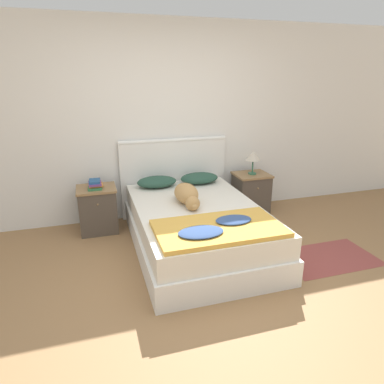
{
  "coord_description": "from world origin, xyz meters",
  "views": [
    {
      "loc": [
        -0.94,
        -2.33,
        1.87
      ],
      "look_at": [
        0.14,
        1.21,
        0.6
      ],
      "focal_mm": 32.0,
      "sensor_mm": 36.0,
      "label": 1
    }
  ],
  "objects_px": {
    "bed": "(197,227)",
    "pillow_right": "(199,178)",
    "book_stack": "(95,184)",
    "nightstand_left": "(98,209)",
    "pillow_left": "(157,182)",
    "dog": "(187,195)",
    "table_lamp": "(253,157)",
    "nightstand_right": "(251,193)"
  },
  "relations": [
    {
      "from": "bed",
      "to": "pillow_right",
      "type": "xyz_separation_m",
      "value": [
        0.29,
        0.82,
        0.32
      ]
    },
    {
      "from": "pillow_right",
      "to": "book_stack",
      "type": "height_order",
      "value": "book_stack"
    },
    {
      "from": "nightstand_left",
      "to": "pillow_left",
      "type": "bearing_deg",
      "value": 1.95
    },
    {
      "from": "dog",
      "to": "table_lamp",
      "type": "height_order",
      "value": "table_lamp"
    },
    {
      "from": "nightstand_right",
      "to": "table_lamp",
      "type": "xyz_separation_m",
      "value": [
        0.0,
        -0.01,
        0.53
      ]
    },
    {
      "from": "nightstand_right",
      "to": "pillow_left",
      "type": "xyz_separation_m",
      "value": [
        -1.34,
        0.03,
        0.28
      ]
    },
    {
      "from": "bed",
      "to": "table_lamp",
      "type": "xyz_separation_m",
      "value": [
        1.05,
        0.78,
        0.57
      ]
    },
    {
      "from": "pillow_left",
      "to": "nightstand_left",
      "type": "bearing_deg",
      "value": -178.05
    },
    {
      "from": "pillow_left",
      "to": "table_lamp",
      "type": "height_order",
      "value": "table_lamp"
    },
    {
      "from": "pillow_left",
      "to": "book_stack",
      "type": "distance_m",
      "value": 0.77
    },
    {
      "from": "pillow_right",
      "to": "dog",
      "type": "bearing_deg",
      "value": -118.13
    },
    {
      "from": "dog",
      "to": "book_stack",
      "type": "xyz_separation_m",
      "value": [
        -0.97,
        0.65,
        0.02
      ]
    },
    {
      "from": "book_stack",
      "to": "pillow_left",
      "type": "bearing_deg",
      "value": 3.29
    },
    {
      "from": "bed",
      "to": "nightstand_right",
      "type": "distance_m",
      "value": 1.31
    },
    {
      "from": "pillow_left",
      "to": "pillow_right",
      "type": "relative_size",
      "value": 1.0
    },
    {
      "from": "pillow_right",
      "to": "book_stack",
      "type": "bearing_deg",
      "value": -178.12
    },
    {
      "from": "bed",
      "to": "nightstand_left",
      "type": "relative_size",
      "value": 3.6
    },
    {
      "from": "nightstand_left",
      "to": "nightstand_right",
      "type": "xyz_separation_m",
      "value": [
        2.1,
        0.0,
        0.0
      ]
    },
    {
      "from": "nightstand_right",
      "to": "bed",
      "type": "bearing_deg",
      "value": -143.02
    },
    {
      "from": "book_stack",
      "to": "dog",
      "type": "bearing_deg",
      "value": -33.56
    },
    {
      "from": "nightstand_left",
      "to": "nightstand_right",
      "type": "height_order",
      "value": "same"
    },
    {
      "from": "dog",
      "to": "table_lamp",
      "type": "distance_m",
      "value": 1.32
    },
    {
      "from": "bed",
      "to": "pillow_left",
      "type": "xyz_separation_m",
      "value": [
        -0.29,
        0.82,
        0.32
      ]
    },
    {
      "from": "nightstand_right",
      "to": "dog",
      "type": "distance_m",
      "value": 1.35
    },
    {
      "from": "table_lamp",
      "to": "nightstand_right",
      "type": "bearing_deg",
      "value": 90.0
    },
    {
      "from": "nightstand_left",
      "to": "nightstand_right",
      "type": "relative_size",
      "value": 1.0
    },
    {
      "from": "table_lamp",
      "to": "bed",
      "type": "bearing_deg",
      "value": -143.3
    },
    {
      "from": "nightstand_right",
      "to": "book_stack",
      "type": "bearing_deg",
      "value": -179.5
    },
    {
      "from": "nightstand_left",
      "to": "dog",
      "type": "distance_m",
      "value": 1.22
    },
    {
      "from": "nightstand_left",
      "to": "pillow_right",
      "type": "bearing_deg",
      "value": 1.11
    },
    {
      "from": "nightstand_left",
      "to": "dog",
      "type": "xyz_separation_m",
      "value": [
        0.97,
        -0.66,
        0.32
      ]
    },
    {
      "from": "book_stack",
      "to": "pillow_right",
      "type": "bearing_deg",
      "value": 1.88
    },
    {
      "from": "pillow_left",
      "to": "table_lamp",
      "type": "relative_size",
      "value": 1.6
    },
    {
      "from": "pillow_right",
      "to": "dog",
      "type": "relative_size",
      "value": 0.8
    },
    {
      "from": "pillow_left",
      "to": "dog",
      "type": "xyz_separation_m",
      "value": [
        0.21,
        -0.69,
        0.03
      ]
    },
    {
      "from": "bed",
      "to": "pillow_left",
      "type": "distance_m",
      "value": 0.92
    },
    {
      "from": "bed",
      "to": "nightstand_right",
      "type": "bearing_deg",
      "value": 36.98
    },
    {
      "from": "dog",
      "to": "book_stack",
      "type": "height_order",
      "value": "dog"
    },
    {
      "from": "nightstand_right",
      "to": "book_stack",
      "type": "relative_size",
      "value": 2.5
    },
    {
      "from": "bed",
      "to": "pillow_left",
      "type": "relative_size",
      "value": 4.05
    },
    {
      "from": "nightstand_left",
      "to": "pillow_left",
      "type": "relative_size",
      "value": 1.12
    },
    {
      "from": "pillow_left",
      "to": "pillow_right",
      "type": "xyz_separation_m",
      "value": [
        0.58,
        0.0,
        0.0
      ]
    }
  ]
}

